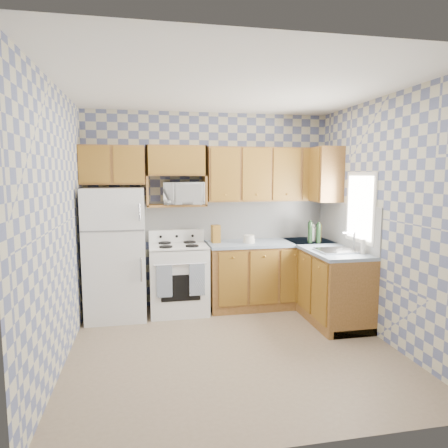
{
  "coord_description": "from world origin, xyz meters",
  "views": [
    {
      "loc": [
        -0.87,
        -3.98,
        1.84
      ],
      "look_at": [
        0.05,
        0.75,
        1.25
      ],
      "focal_mm": 32.0,
      "sensor_mm": 36.0,
      "label": 1
    }
  ],
  "objects_px": {
    "refrigerator": "(116,253)",
    "microwave": "(184,193)",
    "stove_body": "(179,279)",
    "electric_kettle": "(312,234)"
  },
  "relations": [
    {
      "from": "stove_body",
      "to": "microwave",
      "type": "distance_m",
      "value": 1.16
    },
    {
      "from": "stove_body",
      "to": "electric_kettle",
      "type": "height_order",
      "value": "electric_kettle"
    },
    {
      "from": "stove_body",
      "to": "microwave",
      "type": "xyz_separation_m",
      "value": [
        0.1,
        0.11,
        1.15
      ]
    },
    {
      "from": "refrigerator",
      "to": "stove_body",
      "type": "distance_m",
      "value": 0.89
    },
    {
      "from": "microwave",
      "to": "electric_kettle",
      "type": "relative_size",
      "value": 2.98
    },
    {
      "from": "refrigerator",
      "to": "microwave",
      "type": "height_order",
      "value": "microwave"
    },
    {
      "from": "refrigerator",
      "to": "electric_kettle",
      "type": "relative_size",
      "value": 9.25
    },
    {
      "from": "stove_body",
      "to": "electric_kettle",
      "type": "distance_m",
      "value": 1.97
    },
    {
      "from": "microwave",
      "to": "refrigerator",
      "type": "bearing_deg",
      "value": -164.82
    },
    {
      "from": "electric_kettle",
      "to": "microwave",
      "type": "bearing_deg",
      "value": 175.76
    }
  ]
}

